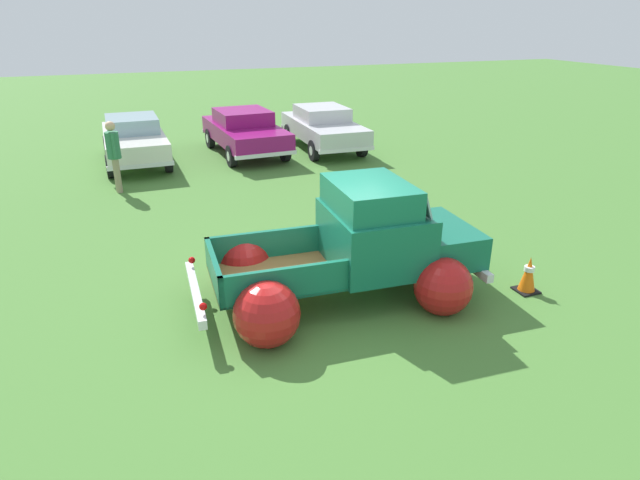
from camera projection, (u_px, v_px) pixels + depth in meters
name	position (u px, v px, depth m)	size (l,w,h in m)	color
ground_plane	(335.00, 297.00, 8.91)	(80.00, 80.00, 0.00)	#477A33
vintage_pickup_truck	(359.00, 253.00, 8.73)	(4.70, 2.93, 1.96)	black
show_car_0	(134.00, 138.00, 16.63)	(1.87, 4.37, 1.43)	black
show_car_1	(245.00, 130.00, 17.77)	(2.17, 4.49, 1.43)	black
show_car_2	(323.00, 126.00, 18.42)	(1.92, 4.45, 1.43)	black
spectator_0	(114.00, 152.00, 13.81)	(0.38, 0.54, 1.84)	gray
lane_cone_0	(405.00, 216.00, 11.61)	(0.36, 0.36, 0.63)	black
lane_cone_1	(528.00, 275.00, 8.99)	(0.36, 0.36, 0.63)	black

